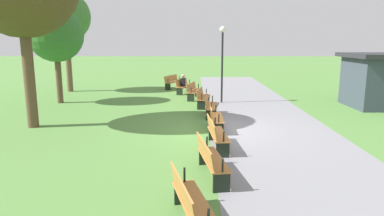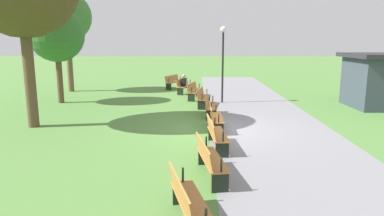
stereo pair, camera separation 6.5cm
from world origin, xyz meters
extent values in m
plane|color=#54843D|center=(0.00, 0.00, 0.00)|extent=(120.00, 120.00, 0.00)
cube|color=gray|center=(0.00, 1.97, 0.00)|extent=(36.80, 4.54, 0.01)
cube|color=#B27538|center=(-10.97, -2.25, 0.45)|extent=(1.86, 1.12, 0.04)
cube|color=#B27538|center=(-11.05, -2.43, 0.69)|extent=(1.73, 0.82, 0.40)
cube|color=black|center=(-11.76, -1.91, 0.21)|extent=(0.20, 0.37, 0.43)
cylinder|color=black|center=(-11.75, -1.89, 0.61)|extent=(0.06, 0.06, 0.30)
cube|color=black|center=(-10.18, -2.58, 0.21)|extent=(0.20, 0.37, 0.43)
cylinder|color=black|center=(-10.17, -2.56, 0.61)|extent=(0.06, 0.06, 0.30)
cube|color=#B27538|center=(-8.86, -1.44, 0.45)|extent=(1.88, 1.00, 0.04)
cube|color=#B27538|center=(-8.93, -1.63, 0.69)|extent=(1.77, 0.68, 0.40)
cube|color=black|center=(-9.67, -1.17, 0.21)|extent=(0.18, 0.37, 0.43)
cylinder|color=black|center=(-9.67, -1.15, 0.61)|extent=(0.06, 0.06, 0.30)
cube|color=black|center=(-8.05, -1.72, 0.21)|extent=(0.18, 0.37, 0.43)
cylinder|color=black|center=(-8.04, -1.70, 0.61)|extent=(0.06, 0.06, 0.30)
cube|color=#B27538|center=(-6.70, -0.82, 0.45)|extent=(1.88, 0.87, 0.04)
cube|color=#B27538|center=(-6.75, -1.01, 0.69)|extent=(1.80, 0.54, 0.40)
cube|color=black|center=(-7.53, -0.61, 0.21)|extent=(0.15, 0.38, 0.43)
cylinder|color=black|center=(-7.52, -0.59, 0.61)|extent=(0.05, 0.05, 0.30)
cube|color=black|center=(-5.87, -1.02, 0.21)|extent=(0.15, 0.38, 0.43)
cylinder|color=black|center=(-5.86, -1.00, 0.61)|extent=(0.05, 0.05, 0.30)
cube|color=#B27538|center=(-4.49, -0.36, 0.45)|extent=(1.88, 0.73, 0.04)
cube|color=#B27538|center=(-4.52, -0.56, 0.69)|extent=(1.82, 0.40, 0.40)
cube|color=black|center=(-5.33, -0.23, 0.21)|extent=(0.12, 0.38, 0.43)
cylinder|color=black|center=(-5.33, -0.21, 0.61)|extent=(0.05, 0.05, 0.30)
cube|color=black|center=(-3.65, -0.50, 0.21)|extent=(0.12, 0.38, 0.43)
cylinder|color=black|center=(-3.64, -0.48, 0.61)|extent=(0.05, 0.05, 0.30)
cube|color=#B27538|center=(-2.25, -0.09, 0.45)|extent=(1.86, 0.59, 0.04)
cube|color=#B27538|center=(-2.27, -0.29, 0.69)|extent=(1.83, 0.25, 0.40)
cube|color=black|center=(-3.11, -0.02, 0.21)|extent=(0.09, 0.38, 0.43)
cylinder|color=black|center=(-3.10, 0.00, 0.61)|extent=(0.05, 0.05, 0.30)
cube|color=black|center=(-1.40, -0.16, 0.21)|extent=(0.09, 0.38, 0.43)
cylinder|color=black|center=(-1.40, -0.14, 0.61)|extent=(0.05, 0.05, 0.30)
cube|color=#B27538|center=(0.00, 0.00, 0.45)|extent=(1.83, 0.44, 0.04)
cube|color=#B27538|center=(0.00, -0.20, 0.69)|extent=(1.83, 0.10, 0.40)
cube|color=black|center=(-0.86, 0.00, 0.21)|extent=(0.06, 0.37, 0.43)
cylinder|color=black|center=(-0.86, 0.02, 0.61)|extent=(0.04, 0.04, 0.30)
cube|color=black|center=(0.86, 0.00, 0.21)|extent=(0.06, 0.37, 0.43)
cylinder|color=black|center=(0.86, 0.02, 0.61)|extent=(0.04, 0.04, 0.30)
cube|color=#B27538|center=(2.25, -0.09, 0.45)|extent=(1.86, 0.59, 0.04)
cube|color=#B27538|center=(2.27, -0.29, 0.69)|extent=(1.83, 0.25, 0.40)
cube|color=black|center=(1.40, -0.16, 0.21)|extent=(0.09, 0.38, 0.43)
cylinder|color=black|center=(1.40, -0.14, 0.61)|extent=(0.05, 0.05, 0.30)
cube|color=black|center=(3.11, -0.02, 0.21)|extent=(0.09, 0.38, 0.43)
cylinder|color=black|center=(3.10, 0.00, 0.61)|extent=(0.05, 0.05, 0.30)
cube|color=#B27538|center=(4.49, -0.36, 0.45)|extent=(1.88, 0.73, 0.04)
cube|color=#B27538|center=(4.52, -0.56, 0.69)|extent=(1.82, 0.40, 0.40)
cube|color=black|center=(3.65, -0.50, 0.21)|extent=(0.12, 0.38, 0.43)
cylinder|color=black|center=(3.64, -0.48, 0.61)|extent=(0.05, 0.05, 0.30)
cube|color=black|center=(5.33, -0.23, 0.21)|extent=(0.12, 0.38, 0.43)
cylinder|color=black|center=(5.33, -0.21, 0.61)|extent=(0.05, 0.05, 0.30)
cube|color=#B27538|center=(6.70, -0.82, 0.45)|extent=(1.88, 0.87, 0.04)
cube|color=#B27538|center=(6.75, -1.01, 0.69)|extent=(1.80, 0.54, 0.40)
cube|color=black|center=(5.87, -1.02, 0.21)|extent=(0.15, 0.38, 0.43)
cylinder|color=black|center=(5.86, -1.00, 0.61)|extent=(0.05, 0.05, 0.30)
cube|color=black|center=(-8.67, -1.53, 0.70)|extent=(0.37, 0.29, 0.50)
sphere|color=tan|center=(-8.66, -1.51, 1.09)|extent=(0.22, 0.22, 0.22)
cylinder|color=#23232D|center=(-8.69, -1.33, 0.43)|extent=(0.24, 0.38, 0.13)
cylinder|color=#23232D|center=(-8.64, -1.16, 0.21)|extent=(0.14, 0.14, 0.43)
cylinder|color=#23232D|center=(-8.52, -1.39, 0.43)|extent=(0.24, 0.38, 0.13)
cylinder|color=#23232D|center=(-8.47, -1.22, 0.21)|extent=(0.14, 0.14, 0.43)
cylinder|color=brown|center=(-9.54, -8.79, 1.84)|extent=(0.35, 0.35, 3.68)
sphere|color=#3D7533|center=(-9.54, -8.79, 4.67)|extent=(3.05, 3.05, 3.05)
cylinder|color=brown|center=(-5.43, -7.85, 1.31)|extent=(0.30, 0.30, 2.61)
sphere|color=#336B2D|center=(-5.43, -7.85, 3.51)|extent=(2.78, 2.78, 2.78)
cylinder|color=brown|center=(-0.33, -6.91, 2.00)|extent=(0.40, 0.40, 4.00)
cylinder|color=black|center=(-5.59, 0.61, 1.81)|extent=(0.10, 0.10, 3.62)
sphere|color=white|center=(-5.59, 0.61, 3.76)|extent=(0.32, 0.32, 0.32)
cube|color=#38424C|center=(-4.42, 8.04, 1.20)|extent=(2.75, 2.49, 2.41)
cube|color=#28282D|center=(-4.42, 8.04, 2.51)|extent=(3.26, 3.00, 0.20)
camera|label=1|loc=(12.25, -0.80, 3.21)|focal=32.15mm
camera|label=2|loc=(12.25, -0.73, 3.21)|focal=32.15mm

